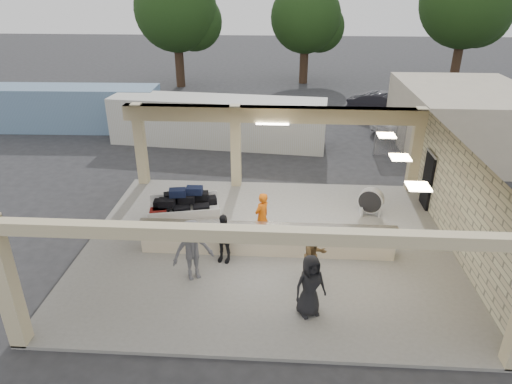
# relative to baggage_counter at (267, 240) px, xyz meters

# --- Properties ---
(ground) EXTENTS (120.00, 120.00, 0.00)m
(ground) POSITION_rel_baggage_counter_xyz_m (0.00, 0.50, -0.59)
(ground) COLOR #27272A
(ground) RESTS_ON ground
(pavilion) EXTENTS (12.01, 10.00, 3.55)m
(pavilion) POSITION_rel_baggage_counter_xyz_m (0.21, 1.16, 0.76)
(pavilion) COLOR slate
(pavilion) RESTS_ON ground
(baggage_counter) EXTENTS (8.20, 0.58, 0.98)m
(baggage_counter) POSITION_rel_baggage_counter_xyz_m (0.00, 0.00, 0.00)
(baggage_counter) COLOR beige
(baggage_counter) RESTS_ON pavilion
(luggage_cart) EXTENTS (2.69, 1.99, 1.42)m
(luggage_cart) POSITION_rel_baggage_counter_xyz_m (-3.00, 1.64, 0.28)
(luggage_cart) COLOR silver
(luggage_cart) RESTS_ON pavilion
(drum_fan) EXTENTS (0.99, 0.65, 1.05)m
(drum_fan) POSITION_rel_baggage_counter_xyz_m (3.74, 2.86, 0.08)
(drum_fan) COLOR silver
(drum_fan) RESTS_ON pavilion
(baggage_handler) EXTENTS (0.66, 0.70, 1.72)m
(baggage_handler) POSITION_rel_baggage_counter_xyz_m (-0.20, 0.80, 0.37)
(baggage_handler) COLOR #E15E0B
(baggage_handler) RESTS_ON pavilion
(passenger_a) EXTENTS (0.86, 0.76, 1.66)m
(passenger_a) POSITION_rel_baggage_counter_xyz_m (1.43, -1.40, 0.34)
(passenger_a) COLOR brown
(passenger_a) RESTS_ON pavilion
(passenger_b) EXTENTS (1.00, 0.55, 1.61)m
(passenger_b) POSITION_rel_baggage_counter_xyz_m (-1.31, -0.51, 0.32)
(passenger_b) COLOR black
(passenger_b) RESTS_ON pavilion
(passenger_c) EXTENTS (1.28, 0.95, 1.89)m
(passenger_c) POSITION_rel_baggage_counter_xyz_m (-2.07, -1.48, 0.46)
(passenger_c) COLOR #535358
(passenger_c) RESTS_ON pavilion
(passenger_d) EXTENTS (0.92, 0.67, 1.75)m
(passenger_d) POSITION_rel_baggage_counter_xyz_m (1.23, -2.84, 0.39)
(passenger_d) COLOR black
(passenger_d) RESTS_ON pavilion
(car_white_a) EXTENTS (5.06, 3.80, 1.31)m
(car_white_a) POSITION_rel_baggage_counter_xyz_m (7.75, 12.99, 0.07)
(car_white_a) COLOR white
(car_white_a) RESTS_ON ground
(car_white_b) EXTENTS (5.04, 1.92, 1.59)m
(car_white_b) POSITION_rel_baggage_counter_xyz_m (11.00, 14.91, 0.21)
(car_white_b) COLOR white
(car_white_b) RESTS_ON ground
(car_dark) EXTENTS (4.92, 3.71, 1.57)m
(car_dark) POSITION_rel_baggage_counter_xyz_m (6.85, 16.10, 0.20)
(car_dark) COLOR black
(car_dark) RESTS_ON ground
(container_white) EXTENTS (11.49, 3.43, 2.45)m
(container_white) POSITION_rel_baggage_counter_xyz_m (-3.04, 10.74, 0.64)
(container_white) COLOR beige
(container_white) RESTS_ON ground
(container_blue) EXTENTS (9.61, 2.56, 2.48)m
(container_blue) POSITION_rel_baggage_counter_xyz_m (-11.61, 12.78, 0.65)
(container_blue) COLOR #6888A6
(container_blue) RESTS_ON ground
(fence) EXTENTS (12.06, 0.06, 2.03)m
(fence) POSITION_rel_baggage_counter_xyz_m (11.00, 9.50, 0.47)
(fence) COLOR gray
(fence) RESTS_ON ground
(tree_left) EXTENTS (6.60, 6.30, 9.00)m
(tree_left) POSITION_rel_baggage_counter_xyz_m (-7.68, 24.66, 5.00)
(tree_left) COLOR #382619
(tree_left) RESTS_ON ground
(tree_mid) EXTENTS (6.00, 5.60, 8.00)m
(tree_mid) POSITION_rel_baggage_counter_xyz_m (2.32, 26.66, 4.38)
(tree_mid) COLOR #382619
(tree_mid) RESTS_ON ground
(tree_right) EXTENTS (7.20, 7.00, 10.00)m
(tree_right) POSITION_rel_baggage_counter_xyz_m (14.32, 25.66, 5.63)
(tree_right) COLOR #382619
(tree_right) RESTS_ON ground
(adjacent_building) EXTENTS (6.00, 8.00, 3.20)m
(adjacent_building) POSITION_rel_baggage_counter_xyz_m (9.50, 10.50, 1.01)
(adjacent_building) COLOR beige
(adjacent_building) RESTS_ON ground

